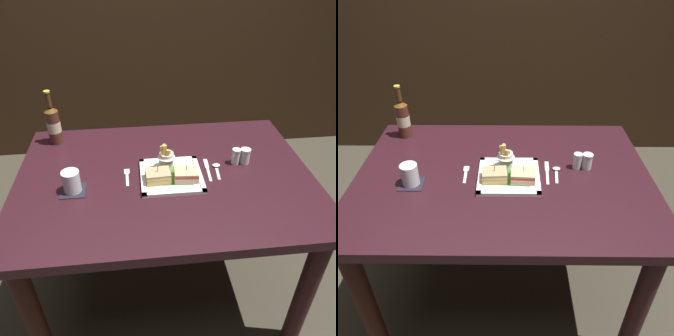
% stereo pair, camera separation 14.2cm
% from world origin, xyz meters
% --- Properties ---
extents(ground_plane, '(6.00, 6.00, 0.00)m').
position_xyz_m(ground_plane, '(0.00, 0.00, 0.00)').
color(ground_plane, '#3A3529').
extents(dining_table, '(1.27, 0.90, 0.76)m').
position_xyz_m(dining_table, '(0.00, 0.00, 0.64)').
color(dining_table, black).
rests_on(dining_table, ground_plane).
extents(square_plate, '(0.26, 0.26, 0.02)m').
position_xyz_m(square_plate, '(0.02, -0.02, 0.76)').
color(square_plate, white).
rests_on(square_plate, dining_table).
extents(sandwich_half_left, '(0.11, 0.08, 0.08)m').
position_xyz_m(sandwich_half_left, '(-0.03, -0.06, 0.79)').
color(sandwich_half_left, tan).
rests_on(sandwich_half_left, square_plate).
extents(sandwich_half_right, '(0.10, 0.09, 0.07)m').
position_xyz_m(sandwich_half_right, '(0.08, -0.06, 0.79)').
color(sandwich_half_right, '#E3BF7C').
rests_on(sandwich_half_right, square_plate).
extents(fries_cup, '(0.08, 0.08, 0.12)m').
position_xyz_m(fries_cup, '(0.01, 0.04, 0.82)').
color(fries_cup, silver).
rests_on(fries_cup, square_plate).
extents(beer_bottle, '(0.07, 0.07, 0.27)m').
position_xyz_m(beer_bottle, '(-0.51, 0.33, 0.86)').
color(beer_bottle, '#532B20').
rests_on(beer_bottle, dining_table).
extents(drink_coaster, '(0.10, 0.10, 0.00)m').
position_xyz_m(drink_coaster, '(-0.38, -0.07, 0.76)').
color(drink_coaster, black).
rests_on(drink_coaster, dining_table).
extents(water_glass, '(0.07, 0.07, 0.09)m').
position_xyz_m(water_glass, '(-0.38, -0.07, 0.80)').
color(water_glass, silver).
rests_on(water_glass, dining_table).
extents(fork, '(0.02, 0.12, 0.00)m').
position_xyz_m(fork, '(-0.16, 0.00, 0.76)').
color(fork, silver).
rests_on(fork, dining_table).
extents(knife, '(0.02, 0.17, 0.00)m').
position_xyz_m(knife, '(0.19, 0.02, 0.76)').
color(knife, silver).
rests_on(knife, dining_table).
extents(spoon, '(0.04, 0.12, 0.01)m').
position_xyz_m(spoon, '(0.23, 0.02, 0.76)').
color(spoon, silver).
rests_on(spoon, dining_table).
extents(salt_shaker, '(0.04, 0.04, 0.07)m').
position_xyz_m(salt_shaker, '(0.32, 0.05, 0.79)').
color(salt_shaker, silver).
rests_on(salt_shaker, dining_table).
extents(pepper_shaker, '(0.05, 0.05, 0.07)m').
position_xyz_m(pepper_shaker, '(0.37, 0.05, 0.79)').
color(pepper_shaker, silver).
rests_on(pepper_shaker, dining_table).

